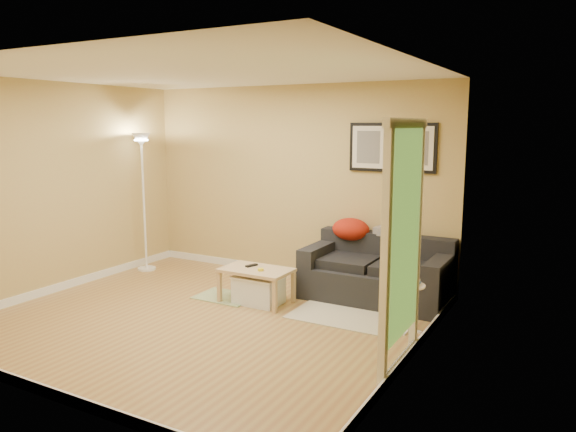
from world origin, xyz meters
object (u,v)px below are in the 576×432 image
at_px(side_table, 408,308).
at_px(book_stack, 411,281).
at_px(storage_bin, 259,289).
at_px(coffee_table, 256,285).
at_px(sofa, 376,269).
at_px(floor_lamp, 144,206).

xyz_separation_m(side_table, book_stack, (0.01, -0.00, 0.28)).
relative_size(storage_bin, book_stack, 2.59).
xyz_separation_m(storage_bin, side_table, (1.79, -0.01, 0.08)).
bearing_deg(coffee_table, storage_bin, -28.48).
height_order(sofa, coffee_table, sofa).
xyz_separation_m(coffee_table, floor_lamp, (-2.18, 0.48, 0.73)).
bearing_deg(coffee_table, floor_lamp, 164.14).
height_order(sofa, floor_lamp, floor_lamp).
distance_m(sofa, floor_lamp, 3.44).
height_order(sofa, storage_bin, sofa).
relative_size(side_table, floor_lamp, 0.25).
bearing_deg(sofa, book_stack, -51.36).
bearing_deg(side_table, floor_lamp, 172.81).
distance_m(coffee_table, book_stack, 1.88).
bearing_deg(storage_bin, book_stack, -0.35).
height_order(side_table, book_stack, book_stack).
relative_size(coffee_table, storage_bin, 1.50).
height_order(coffee_table, side_table, side_table).
distance_m(storage_bin, book_stack, 1.84).
xyz_separation_m(sofa, side_table, (0.64, -0.82, -0.13)).
bearing_deg(side_table, storage_bin, 179.65).
bearing_deg(storage_bin, sofa, 34.95).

